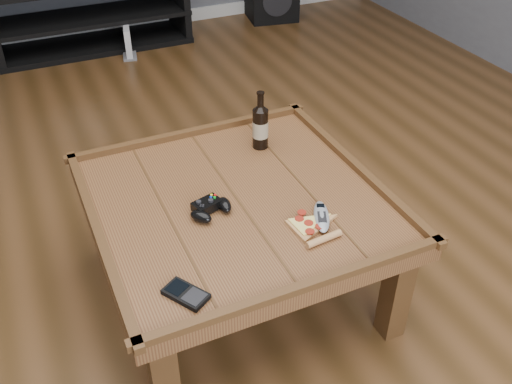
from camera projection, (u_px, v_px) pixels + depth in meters
name	position (u px, v px, depth m)	size (l,w,h in m)	color
ground	(239.00, 289.00, 2.27)	(6.00, 6.00, 0.00)	#402912
baseboard	(89.00, 30.00, 4.44)	(5.00, 0.02, 0.10)	silver
coffee_table	(237.00, 212.00, 2.04)	(1.03, 1.03, 0.48)	#512C17
media_console	(91.00, 15.00, 4.14)	(1.40, 0.45, 0.50)	black
beer_bottle	(260.00, 125.00, 2.23)	(0.06, 0.06, 0.24)	black
game_controller	(210.00, 208.00, 1.93)	(0.16, 0.13, 0.05)	black
pizza_slice	(311.00, 227.00, 1.87)	(0.16, 0.24, 0.02)	tan
smartphone	(186.00, 294.00, 1.62)	(0.13, 0.15, 0.02)	black
remote_control	(322.00, 217.00, 1.90)	(0.12, 0.18, 0.02)	#8F969C
game_console	(128.00, 44.00, 4.08)	(0.13, 0.19, 0.21)	slate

